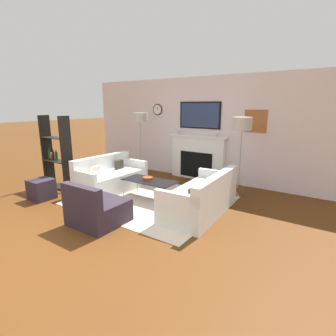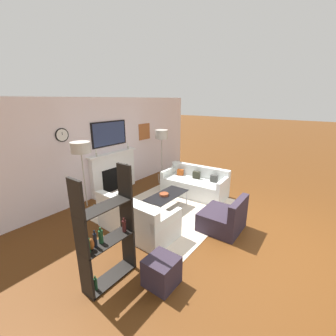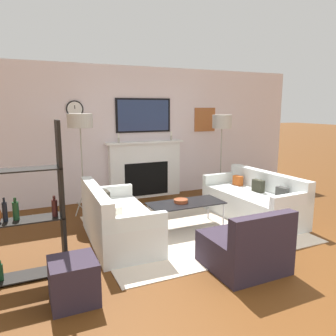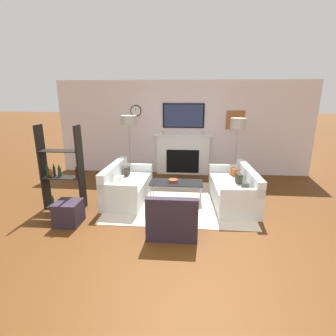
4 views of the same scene
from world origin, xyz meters
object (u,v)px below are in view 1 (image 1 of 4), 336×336
(armchair, at_px, (97,210))
(ottoman, at_px, (41,189))
(couch_right, at_px, (202,198))
(couch_left, at_px, (110,178))
(coffee_table, at_px, (149,181))
(decorative_bowl, at_px, (148,178))
(floor_lamp_right, at_px, (242,125))
(floor_lamp_left, at_px, (140,118))
(shelf_unit, at_px, (57,155))

(armchair, bearing_deg, ottoman, 175.67)
(couch_right, xyz_separation_m, ottoman, (-3.19, -1.26, -0.07))
(couch_left, relative_size, couch_right, 0.91)
(armchair, bearing_deg, coffee_table, 90.95)
(decorative_bowl, bearing_deg, couch_right, -3.80)
(floor_lamp_right, bearing_deg, ottoman, -142.36)
(coffee_table, relative_size, floor_lamp_left, 0.66)
(ottoman, bearing_deg, floor_lamp_left, 77.78)
(armchair, bearing_deg, floor_lamp_left, 116.26)
(armchair, relative_size, floor_lamp_right, 0.49)
(couch_right, height_order, floor_lamp_left, floor_lamp_left)
(floor_lamp_left, bearing_deg, shelf_unit, -116.61)
(floor_lamp_left, xyz_separation_m, floor_lamp_right, (2.84, 0.00, -0.06))
(couch_left, distance_m, shelf_unit, 1.42)
(armchair, distance_m, floor_lamp_right, 3.41)
(shelf_unit, bearing_deg, floor_lamp_right, 27.00)
(floor_lamp_left, relative_size, ottoman, 4.00)
(couch_left, bearing_deg, floor_lamp_right, 27.47)
(floor_lamp_right, bearing_deg, coffee_table, -138.82)
(decorative_bowl, xyz_separation_m, shelf_unit, (-2.25, -0.67, 0.36))
(couch_right, distance_m, ottoman, 3.43)
(coffee_table, relative_size, decorative_bowl, 5.18)
(floor_lamp_left, xyz_separation_m, ottoman, (-0.57, -2.63, -1.41))
(shelf_unit, bearing_deg, couch_right, 9.13)
(shelf_unit, bearing_deg, coffee_table, 15.32)
(couch_right, bearing_deg, shelf_unit, -170.87)
(coffee_table, bearing_deg, floor_lamp_left, 135.80)
(floor_lamp_right, height_order, ottoman, floor_lamp_right)
(decorative_bowl, bearing_deg, floor_lamp_right, 39.15)
(coffee_table, bearing_deg, couch_right, -2.57)
(armchair, bearing_deg, shelf_unit, 160.44)
(armchair, relative_size, shelf_unit, 0.48)
(decorative_bowl, height_order, floor_lamp_left, floor_lamp_left)
(coffee_table, distance_m, decorative_bowl, 0.10)
(couch_left, xyz_separation_m, floor_lamp_right, (2.63, 1.36, 1.28))
(couch_right, bearing_deg, floor_lamp_right, 80.93)
(couch_left, height_order, decorative_bowl, couch_left)
(couch_left, relative_size, armchair, 1.98)
(floor_lamp_left, height_order, floor_lamp_right, floor_lamp_left)
(couch_left, distance_m, couch_right, 2.41)
(couch_right, relative_size, armchair, 2.19)
(armchair, height_order, ottoman, armchair)
(decorative_bowl, bearing_deg, armchair, -86.32)
(floor_lamp_right, relative_size, shelf_unit, 1.00)
(couch_left, distance_m, ottoman, 1.49)
(couch_right, distance_m, decorative_bowl, 1.36)
(armchair, distance_m, shelf_unit, 2.55)
(armchair, relative_size, decorative_bowl, 3.72)
(decorative_bowl, bearing_deg, shelf_unit, -163.46)
(decorative_bowl, distance_m, floor_lamp_right, 2.31)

